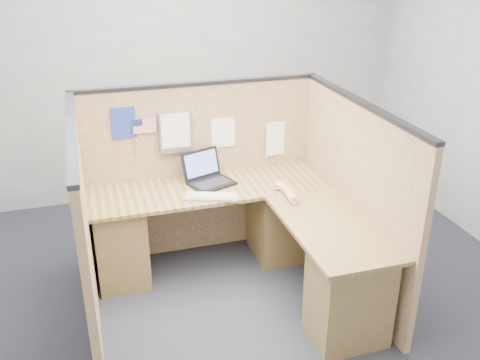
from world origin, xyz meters
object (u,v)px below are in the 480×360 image
object	(u,v)px
laptop	(210,175)
keyboard	(211,197)
l_desk	(245,243)
mouse	(280,187)

from	to	relation	value
laptop	keyboard	world-z (taller)	laptop
l_desk	keyboard	bearing A→B (deg)	139.22
keyboard	mouse	distance (m)	0.57
laptop	mouse	bearing A→B (deg)	-52.00
l_desk	mouse	distance (m)	0.54
l_desk	laptop	size ratio (longest dim) A/B	4.47
l_desk	keyboard	world-z (taller)	keyboard
l_desk	mouse	bearing A→B (deg)	28.20
mouse	l_desk	bearing A→B (deg)	-151.80
mouse	laptop	bearing A→B (deg)	147.91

